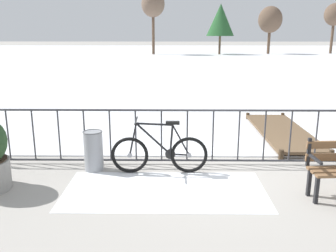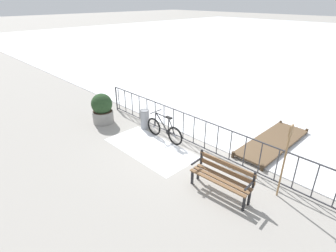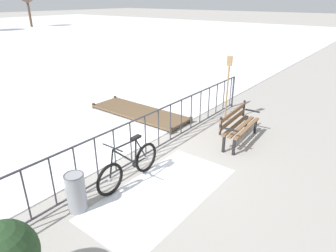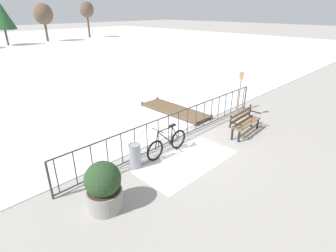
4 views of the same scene
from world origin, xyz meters
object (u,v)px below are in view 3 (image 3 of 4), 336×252
(oar_upright, at_px, (228,85))
(park_bench, at_px, (238,123))
(bicycle_near_railing, at_px, (129,166))
(trash_bin, at_px, (76,192))

(oar_upright, bearing_deg, park_bench, -140.07)
(park_bench, relative_size, oar_upright, 0.82)
(bicycle_near_railing, bearing_deg, park_bench, -16.34)
(bicycle_near_railing, bearing_deg, oar_upright, 0.09)
(park_bench, relative_size, trash_bin, 2.22)
(trash_bin, bearing_deg, bicycle_near_railing, -5.71)
(park_bench, height_order, trash_bin, park_bench)
(trash_bin, height_order, oar_upright, oar_upright)
(oar_upright, bearing_deg, trash_bin, 178.79)
(trash_bin, xyz_separation_m, oar_upright, (5.36, -0.11, 0.76))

